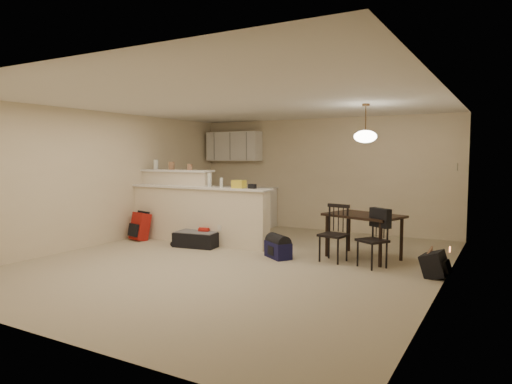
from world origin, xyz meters
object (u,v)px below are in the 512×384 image
Objects in this scene: pendant_lamp at (365,136)px; suitcase at (198,239)px; dining_chair_far at (372,239)px; navy_duffel at (278,250)px; black_daypack at (435,265)px; dining_chair_near at (333,233)px; red_backpack at (140,226)px; dining_table at (364,220)px.

pendant_lamp is 0.79× the size of suitcase.
dining_chair_far reaches higher than suitcase.
navy_duffel is 2.41m from black_daypack.
dining_chair_near is 2.62m from suitcase.
red_backpack is at bearing 95.58° from black_daypack.
suitcase is at bearing 16.43° from red_backpack.
pendant_lamp reaches higher than red_backpack.
pendant_lamp reaches higher than dining_chair_near.
dining_chair_near reaches higher than red_backpack.
dining_chair_near is 0.64m from dining_chair_far.
red_backpack is (-4.34, -0.57, -0.37)m from dining_table.
navy_duffel is at bearing 13.29° from red_backpack.
dining_chair_far reaches higher than black_daypack.
suitcase is at bearing -148.42° from dining_chair_far.
navy_duffel is (3.11, -0.08, -0.14)m from red_backpack.
suitcase is 1.73m from navy_duffel.
suitcase is (-2.95, -0.53, -1.86)m from pendant_lamp.
pendant_lamp is at bearing -144.31° from dining_table.
dining_chair_far is (0.64, -0.08, -0.02)m from dining_chair_near.
pendant_lamp is at bearing 68.23° from black_daypack.
dining_chair_far is (0.29, -0.52, -1.56)m from pendant_lamp.
black_daypack is at bearing -9.54° from suitcase.
dining_chair_near is at bearing -128.26° from pendant_lamp.
black_daypack is at bearing -10.76° from dining_table.
dining_chair_near is (-0.35, -0.45, -1.54)m from pendant_lamp.
navy_duffel is (-1.23, -0.65, -0.50)m from dining_table.
dining_chair_far is at bearing -61.37° from pendant_lamp.
black_daypack is (4.14, -0.10, 0.04)m from suitcase.
dining_chair_near is at bearing -155.36° from dining_chair_far.
red_backpack reaches higher than suitcase.
navy_duffel is at bearing -12.11° from suitcase.
dining_chair_near is 1.58m from black_daypack.
dining_table reaches higher than red_backpack.
dining_chair_far is 3.25m from suitcase.
dining_table reaches higher than black_daypack.
navy_duffel is at bearing -134.83° from dining_table.
dining_table is at bearing 68.23° from black_daypack.
navy_duffel is 1.28× the size of black_daypack.
black_daypack is (1.19, -0.63, -0.47)m from dining_table.
dining_chair_near reaches higher than suitcase.
dining_table is 3.04m from suitcase.
pendant_lamp is at bearing 150.12° from dining_chair_far.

